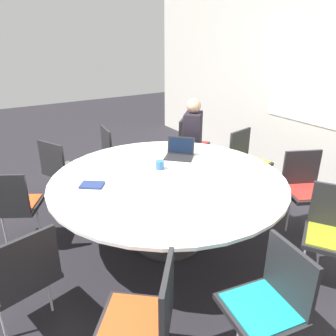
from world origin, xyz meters
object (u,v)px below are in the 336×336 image
object	(u,v)px
chair_1	(116,151)
person_0	(194,134)
chair_3	(13,202)
chair_7	(333,229)
chair_0	(191,141)
coffee_cup	(160,165)
laptop	(180,152)
chair_4	(23,272)
spiral_notebook	(92,185)
chair_2	(62,167)
chair_5	(145,316)
chair_9	(247,157)
chair_8	(305,185)
chair_6	(270,298)

from	to	relation	value
chair_1	person_0	size ratio (longest dim) A/B	0.71
chair_3	chair_7	xyz separation A→B (m)	(1.92, 2.22, 0.00)
chair_0	coffee_cup	bearing A→B (deg)	-2.27
chair_3	laptop	size ratio (longest dim) A/B	2.18
chair_4	spiral_notebook	xyz separation A→B (m)	(-0.64, 0.75, 0.22)
chair_0	laptop	xyz separation A→B (m)	(0.91, -0.81, 0.26)
chair_2	chair_5	distance (m)	2.56
chair_7	chair_0	bearing A→B (deg)	-40.46
chair_7	chair_9	size ratio (longest dim) A/B	1.00
chair_8	chair_1	bearing A→B (deg)	-33.35
chair_3	coffee_cup	size ratio (longest dim) A/B	9.85
chair_6	chair_9	world-z (taller)	same
laptop	chair_6	bearing A→B (deg)	-62.69
person_0	chair_8	bearing A→B (deg)	54.64
chair_9	chair_4	bearing A→B (deg)	3.60
chair_6	laptop	bearing A→B (deg)	-7.88
chair_9	person_0	size ratio (longest dim) A/B	0.71
chair_1	person_0	distance (m)	1.12
chair_8	laptop	world-z (taller)	laptop
chair_7	laptop	distance (m)	1.74
chair_4	chair_7	size ratio (longest dim) A/B	1.00
laptop	chair_7	bearing A→B (deg)	-30.12
chair_7	laptop	size ratio (longest dim) A/B	2.18
chair_5	laptop	world-z (taller)	laptop
chair_6	person_0	world-z (taller)	person_0
chair_0	coffee_cup	world-z (taller)	chair_0
chair_4	chair_9	size ratio (longest dim) A/B	1.00
chair_6	spiral_notebook	world-z (taller)	chair_6
chair_2	person_0	distance (m)	1.84
chair_2	chair_8	world-z (taller)	same
chair_4	chair_9	xyz separation A→B (m)	(-0.82, 2.91, 0.00)
chair_0	chair_9	size ratio (longest dim) A/B	1.00
person_0	spiral_notebook	distance (m)	2.03
chair_1	chair_6	xyz separation A→B (m)	(3.01, -0.27, 0.00)
chair_7	chair_9	distance (m)	1.73
chair_7	coffee_cup	xyz separation A→B (m)	(-1.47, -0.83, 0.25)
chair_2	chair_4	xyz separation A→B (m)	(1.78, -0.75, 0.00)
chair_4	chair_8	size ratio (longest dim) A/B	1.00
chair_4	chair_6	xyz separation A→B (m)	(1.06, 1.26, 0.00)
chair_4	person_0	size ratio (longest dim) A/B	0.71
chair_1	chair_8	bearing A→B (deg)	38.47
chair_2	laptop	world-z (taller)	laptop
chair_1	coffee_cup	distance (m)	1.31
chair_1	spiral_notebook	world-z (taller)	chair_1
chair_6	chair_7	size ratio (longest dim) A/B	1.00
chair_2	chair_6	world-z (taller)	same
spiral_notebook	chair_0	bearing A→B (deg)	120.29
chair_6	laptop	size ratio (longest dim) A/B	2.18
chair_0	spiral_notebook	xyz separation A→B (m)	(1.13, -1.93, 0.22)
chair_2	chair_9	world-z (taller)	same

